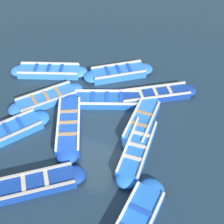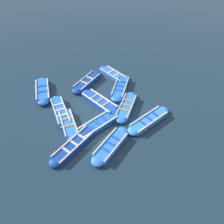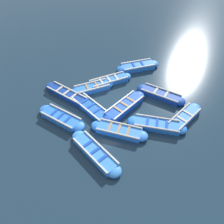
{
  "view_description": "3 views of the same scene",
  "coord_description": "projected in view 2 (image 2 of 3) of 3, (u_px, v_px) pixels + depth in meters",
  "views": [
    {
      "loc": [
        7.58,
        3.85,
        9.14
      ],
      "look_at": [
        -0.72,
        0.86,
        0.38
      ],
      "focal_mm": 50.0,
      "sensor_mm": 36.0,
      "label": 1
    },
    {
      "loc": [
        -10.82,
        3.13,
        10.6
      ],
      "look_at": [
        -0.94,
        -0.92,
        0.28
      ],
      "focal_mm": 35.0,
      "sensor_mm": 36.0,
      "label": 2
    },
    {
      "loc": [
        -4.33,
        -9.15,
        9.74
      ],
      "look_at": [
        -0.49,
        -0.59,
        0.16
      ],
      "focal_mm": 35.0,
      "sensor_mm": 36.0,
      "label": 3
    }
  ],
  "objects": [
    {
      "name": "boat_centre",
      "position": [
        87.0,
        82.0,
        17.49
      ],
      "size": [
        2.58,
        3.19,
        0.41
      ],
      "color": "navy",
      "rests_on": "ground"
    },
    {
      "name": "boat_end_of_row",
      "position": [
        100.0,
        102.0,
        15.68
      ],
      "size": [
        3.67,
        2.17,
        0.46
      ],
      "color": "#1947B7",
      "rests_on": "ground"
    },
    {
      "name": "boat_tucked",
      "position": [
        68.0,
        124.0,
        14.19
      ],
      "size": [
        3.18,
        0.92,
        0.41
      ],
      "color": "blue",
      "rests_on": "ground"
    },
    {
      "name": "boat_inner_gap",
      "position": [
        60.0,
        111.0,
        15.03
      ],
      "size": [
        3.5,
        0.83,
        0.41
      ],
      "color": "blue",
      "rests_on": "ground"
    },
    {
      "name": "ground_plane",
      "position": [
        95.0,
        110.0,
        15.41
      ],
      "size": [
        120.0,
        120.0,
        0.0
      ],
      "primitive_type": "plane",
      "color": "#1C303F"
    },
    {
      "name": "boat_outer_right",
      "position": [
        126.0,
        107.0,
        15.39
      ],
      "size": [
        3.03,
        2.79,
        0.39
      ],
      "color": "blue",
      "rests_on": "ground"
    },
    {
      "name": "boat_near_quay",
      "position": [
        149.0,
        120.0,
        14.44
      ],
      "size": [
        1.86,
        3.7,
        0.38
      ],
      "color": "#3884E0",
      "rests_on": "ground"
    },
    {
      "name": "boat_outer_left",
      "position": [
        74.0,
        145.0,
        13.0
      ],
      "size": [
        2.51,
        3.58,
        0.37
      ],
      "color": "navy",
      "rests_on": "ground"
    },
    {
      "name": "boat_far_corner",
      "position": [
        43.0,
        91.0,
        16.65
      ],
      "size": [
        3.48,
        1.3,
        0.44
      ],
      "color": "blue",
      "rests_on": "ground"
    },
    {
      "name": "boat_bow_out",
      "position": [
        120.0,
        88.0,
        16.98
      ],
      "size": [
        3.28,
        2.72,
        0.39
      ],
      "color": "blue",
      "rests_on": "ground"
    },
    {
      "name": "boat_drifting",
      "position": [
        114.0,
        75.0,
        18.24
      ],
      "size": [
        3.26,
        1.85,
        0.37
      ],
      "color": "blue",
      "rests_on": "ground"
    },
    {
      "name": "boat_alongside",
      "position": [
        98.0,
        124.0,
        14.19
      ],
      "size": [
        1.98,
        3.74,
        0.36
      ],
      "color": "#1E59AD",
      "rests_on": "ground"
    },
    {
      "name": "boat_stern_in",
      "position": [
        111.0,
        146.0,
        12.93
      ],
      "size": [
        2.54,
        3.22,
        0.41
      ],
      "color": "blue",
      "rests_on": "ground"
    }
  ]
}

